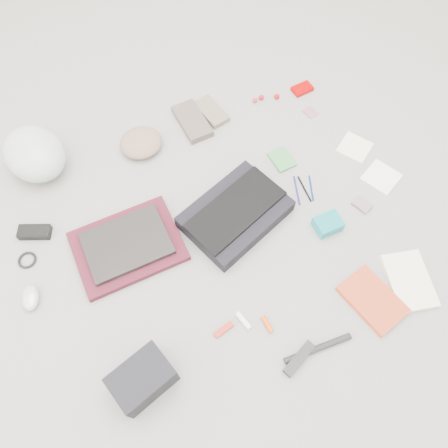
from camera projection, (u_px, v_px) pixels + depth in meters
name	position (u px, v px, depth m)	size (l,w,h in m)	color
ground_plane	(224.00, 230.00, 1.78)	(4.00, 4.00, 0.00)	gray
messenger_bag	(235.00, 214.00, 1.77)	(0.40, 0.29, 0.07)	black
bag_flap	(236.00, 209.00, 1.74)	(0.41, 0.18, 0.01)	black
laptop_sleeve	(128.00, 246.00, 1.73)	(0.41, 0.31, 0.03)	#4F1523
laptop	(127.00, 244.00, 1.71)	(0.32, 0.23, 0.02)	black
bike_helmet	(34.00, 154.00, 1.85)	(0.24, 0.30, 0.18)	silver
beanie	(141.00, 143.00, 1.94)	(0.19, 0.18, 0.07)	#8A6E5A
mitten_left	(192.00, 121.00, 2.02)	(0.11, 0.23, 0.03)	brown
mitten_right	(211.00, 112.00, 2.05)	(0.09, 0.18, 0.03)	#756A57
power_brick	(35.00, 232.00, 1.76)	(0.13, 0.06, 0.03)	black
cable_coil	(27.00, 260.00, 1.71)	(0.07, 0.07, 0.01)	black
mouse	(30.00, 298.00, 1.63)	(0.06, 0.10, 0.04)	beige
camera_bag	(143.00, 379.00, 1.45)	(0.20, 0.14, 0.13)	black
multitool	(224.00, 330.00, 1.58)	(0.08, 0.02, 0.01)	#A92516
toiletry_tube_white	(243.00, 321.00, 1.59)	(0.02, 0.02, 0.07)	white
toiletry_tube_orange	(267.00, 324.00, 1.59)	(0.02, 0.02, 0.06)	#E24F0C
u_lock	(299.00, 359.00, 1.53)	(0.14, 0.04, 0.03)	black
bike_pump	(318.00, 348.00, 1.55)	(0.02, 0.02, 0.26)	black
book_red	(372.00, 300.00, 1.63)	(0.16, 0.23, 0.02)	#D84926
book_white	(409.00, 281.00, 1.66)	(0.15, 0.23, 0.02)	white
notepad	(282.00, 159.00, 1.93)	(0.09, 0.12, 0.01)	#3D8846
pen_blue	(297.00, 190.00, 1.86)	(0.01, 0.01, 0.14)	navy
pen_black	(304.00, 189.00, 1.87)	(0.01, 0.01, 0.13)	black
pen_navy	(311.00, 188.00, 1.87)	(0.01, 0.01, 0.13)	navy
accordion_wallet	(328.00, 224.00, 1.76)	(0.10, 0.08, 0.05)	teal
card_deck	(362.00, 205.00, 1.83)	(0.05, 0.08, 0.01)	gray
napkin_top	(355.00, 147.00, 1.97)	(0.13, 0.13, 0.01)	white
napkin_bottom	(381.00, 177.00, 1.89)	(0.14, 0.14, 0.01)	white
lollipop_a	(255.00, 100.00, 2.09)	(0.02, 0.02, 0.02)	red
lollipop_b	(261.00, 97.00, 2.10)	(0.03, 0.03, 0.03)	red
lollipop_c	(277.00, 96.00, 2.10)	(0.03, 0.03, 0.03)	red
altoids_tin	(302.00, 89.00, 2.13)	(0.10, 0.06, 0.02)	#A90001
stamp_sheet	(310.00, 112.00, 2.07)	(0.05, 0.06, 0.00)	#9E647B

